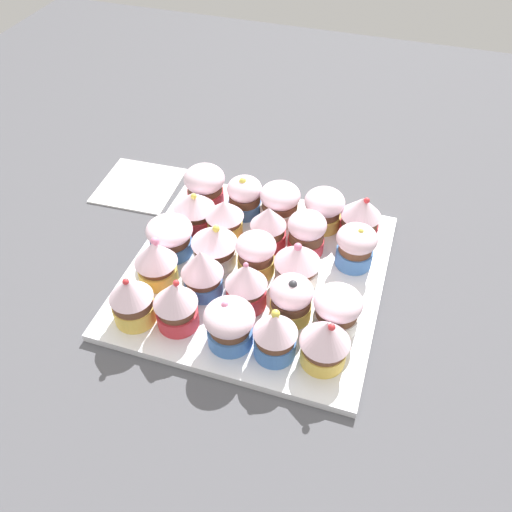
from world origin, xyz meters
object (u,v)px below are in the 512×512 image
(cupcake_5, at_px, (356,246))
(cupcake_17, at_px, (202,271))
(cupcake_9, at_px, (194,209))
(cupcake_11, at_px, (253,256))
(cupcake_15, at_px, (291,299))
(cupcake_21, at_px, (230,324))
(cupcake_0, at_px, (361,217))
(cupcake_12, at_px, (215,243))
(cupcake_16, at_px, (246,284))
(cupcake_22, at_px, (176,304))
(cupcake_23, at_px, (132,299))
(cupcake_2, at_px, (279,202))
(napkin, at_px, (139,185))
(baking_tray, at_px, (256,274))
(cupcake_1, at_px, (324,208))
(cupcake_18, at_px, (156,261))
(cupcake_4, at_px, (205,185))
(cupcake_14, at_px, (337,310))
(cupcake_6, at_px, (307,232))
(cupcake_13, at_px, (171,235))
(cupcake_19, at_px, (325,341))
(cupcake_8, at_px, (225,218))
(cupcake_3, at_px, (245,196))
(cupcake_10, at_px, (297,265))
(cupcake_7, at_px, (267,226))

(cupcake_5, xyz_separation_m, cupcake_17, (0.19, 0.12, 0.01))
(cupcake_9, relative_size, cupcake_11, 1.03)
(cupcake_15, xyz_separation_m, cupcake_21, (0.06, 0.06, 0.00))
(cupcake_0, xyz_separation_m, cupcake_12, (0.19, 0.12, -0.00))
(cupcake_16, distance_m, cupcake_22, 0.09)
(cupcake_9, xyz_separation_m, cupcake_23, (0.01, 0.19, 0.00))
(cupcake_2, relative_size, napkin, 0.49)
(cupcake_9, xyz_separation_m, cupcake_21, (-0.13, 0.19, 0.00))
(baking_tray, height_order, cupcake_12, cupcake_12)
(cupcake_9, bearing_deg, cupcake_11, 149.62)
(cupcake_1, height_order, cupcake_18, cupcake_18)
(cupcake_4, bearing_deg, cupcake_21, 117.99)
(cupcake_14, bearing_deg, napkin, -27.77)
(cupcake_14, relative_size, cupcake_18, 0.85)
(cupcake_4, distance_m, cupcake_18, 0.18)
(cupcake_21, bearing_deg, cupcake_2, -88.09)
(cupcake_0, relative_size, cupcake_6, 1.11)
(cupcake_13, xyz_separation_m, cupcake_19, (-0.26, 0.12, 0.01))
(cupcake_15, distance_m, cupcake_19, 0.08)
(cupcake_0, bearing_deg, napkin, -3.01)
(cupcake_15, relative_size, cupcake_19, 0.90)
(cupcake_17, bearing_deg, cupcake_0, -135.50)
(cupcake_18, distance_m, cupcake_22, 0.09)
(cupcake_17, distance_m, cupcake_23, 0.10)
(cupcake_4, height_order, cupcake_8, cupcake_4)
(cupcake_4, bearing_deg, cupcake_1, -178.41)
(cupcake_3, relative_size, cupcake_19, 0.89)
(cupcake_16, bearing_deg, cupcake_0, -123.02)
(cupcake_3, relative_size, cupcake_9, 1.02)
(cupcake_10, relative_size, cupcake_13, 1.04)
(cupcake_17, bearing_deg, cupcake_9, -62.90)
(cupcake_15, bearing_deg, cupcake_2, -69.27)
(cupcake_14, bearing_deg, cupcake_4, -36.08)
(cupcake_9, distance_m, cupcake_23, 0.19)
(cupcake_7, bearing_deg, cupcake_17, 64.57)
(cupcake_9, relative_size, cupcake_10, 0.96)
(cupcake_19, bearing_deg, cupcake_16, -25.97)
(cupcake_17, bearing_deg, cupcake_2, -107.24)
(cupcake_13, relative_size, cupcake_21, 1.00)
(cupcake_4, distance_m, cupcake_7, 0.14)
(cupcake_0, height_order, cupcake_4, cupcake_0)
(cupcake_8, relative_size, cupcake_12, 0.94)
(cupcake_4, distance_m, cupcake_11, 0.18)
(baking_tray, relative_size, cupcake_9, 5.24)
(cupcake_4, height_order, cupcake_10, cupcake_10)
(cupcake_4, xyz_separation_m, cupcake_21, (-0.13, 0.25, -0.00))
(cupcake_2, relative_size, cupcake_23, 0.82)
(cupcake_12, distance_m, cupcake_22, 0.12)
(cupcake_14, relative_size, cupcake_22, 0.82)
(cupcake_1, distance_m, cupcake_11, 0.15)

